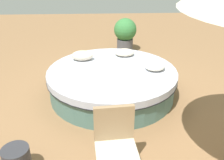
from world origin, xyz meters
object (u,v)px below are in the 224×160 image
at_px(round_bed, 112,82).
at_px(planter, 125,33).
at_px(throw_pillow_0, 155,66).
at_px(throw_pillow_1, 124,52).
at_px(patio_chair, 115,139).
at_px(throw_pillow_2, 82,56).

height_order(round_bed, planter, planter).
distance_m(throw_pillow_0, throw_pillow_1, 0.98).
bearing_deg(patio_chair, throw_pillow_1, -102.35).
bearing_deg(throw_pillow_1, round_bed, 68.10).
relative_size(throw_pillow_0, throw_pillow_1, 0.91).
bearing_deg(planter, round_bed, 78.88).
xyz_separation_m(round_bed, planter, (-0.52, -2.62, 0.27)).
bearing_deg(patio_chair, throw_pillow_2, -83.17).
bearing_deg(planter, throw_pillow_1, 83.93).
bearing_deg(round_bed, throw_pillow_0, 178.28).
relative_size(round_bed, patio_chair, 2.68).
bearing_deg(throw_pillow_1, throw_pillow_0, 123.01).
xyz_separation_m(throw_pillow_1, throw_pillow_2, (0.94, 0.24, 0.03)).
relative_size(patio_chair, planter, 0.98).
bearing_deg(throw_pillow_2, throw_pillow_0, 158.35).
distance_m(round_bed, throw_pillow_2, 0.92).
relative_size(round_bed, throw_pillow_0, 6.50).
distance_m(throw_pillow_2, planter, 2.36).
bearing_deg(round_bed, patio_chair, 88.35).
bearing_deg(round_bed, throw_pillow_2, -42.08).
xyz_separation_m(patio_chair, planter, (-0.58, -4.76, -0.00)).
distance_m(throw_pillow_0, throw_pillow_2, 1.59).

